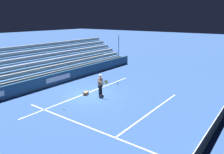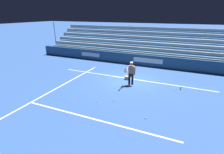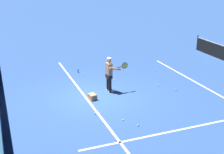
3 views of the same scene
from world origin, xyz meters
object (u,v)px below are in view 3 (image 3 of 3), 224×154
(tennis_ball_on_baseline, at_px, (176,90))
(tennis_ball_by_box, at_px, (138,125))
(water_bottle, at_px, (78,71))
(tennis_ball_far_left, at_px, (123,120))
(tennis_ball_stray_back, at_px, (115,79))
(ball_box_cardboard, at_px, (92,97))
(tennis_ball_midcourt, at_px, (84,74))
(tennis_ball_far_right, at_px, (156,70))
(tennis_ball_near_player, at_px, (158,85))
(tennis_ball_toward_net, at_px, (95,113))
(tennis_player, at_px, (110,74))

(tennis_ball_on_baseline, bearing_deg, tennis_ball_by_box, -51.79)
(water_bottle, bearing_deg, tennis_ball_far_left, 0.97)
(tennis_ball_on_baseline, xyz_separation_m, tennis_ball_far_left, (2.00, -3.68, 0.00))
(tennis_ball_far_left, relative_size, tennis_ball_by_box, 1.00)
(tennis_ball_stray_back, relative_size, tennis_ball_by_box, 1.00)
(tennis_ball_on_baseline, xyz_separation_m, tennis_ball_stray_back, (-2.45, -2.27, 0.00))
(tennis_ball_far_left, xyz_separation_m, tennis_ball_by_box, (0.61, 0.37, 0.00))
(tennis_ball_on_baseline, height_order, tennis_ball_by_box, same)
(tennis_ball_far_left, bearing_deg, tennis_ball_by_box, 31.71)
(water_bottle, bearing_deg, tennis_ball_stray_back, 38.74)
(ball_box_cardboard, bearing_deg, tennis_ball_midcourt, 169.78)
(tennis_ball_far_right, xyz_separation_m, tennis_ball_midcourt, (-0.96, -4.08, 0.00))
(tennis_ball_on_baseline, relative_size, tennis_ball_stray_back, 1.00)
(tennis_ball_near_player, bearing_deg, tennis_ball_on_baseline, 29.73)
(tennis_ball_on_baseline, bearing_deg, tennis_ball_stray_back, -137.21)
(tennis_ball_toward_net, height_order, tennis_ball_stray_back, same)
(tennis_ball_near_player, bearing_deg, tennis_ball_far_right, 153.83)
(tennis_ball_toward_net, xyz_separation_m, tennis_ball_midcourt, (-5.01, 1.00, 0.00))
(tennis_ball_far_right, bearing_deg, tennis_ball_near_player, -26.17)
(tennis_player, xyz_separation_m, tennis_ball_far_left, (3.03, -0.58, -0.86))
(tennis_ball_toward_net, relative_size, tennis_ball_stray_back, 1.00)
(tennis_ball_on_baseline, distance_m, tennis_ball_stray_back, 3.34)
(tennis_ball_midcourt, bearing_deg, tennis_ball_on_baseline, 41.63)
(ball_box_cardboard, relative_size, tennis_ball_near_player, 6.06)
(tennis_ball_near_player, distance_m, tennis_ball_on_baseline, 1.00)
(ball_box_cardboard, height_order, tennis_ball_by_box, ball_box_cardboard)
(ball_box_cardboard, xyz_separation_m, tennis_ball_on_baseline, (0.44, 4.17, -0.10))
(ball_box_cardboard, height_order, water_bottle, ball_box_cardboard)
(ball_box_cardboard, height_order, tennis_ball_near_player, ball_box_cardboard)
(tennis_ball_midcourt, distance_m, tennis_ball_by_box, 6.58)
(ball_box_cardboard, bearing_deg, water_bottle, 174.40)
(tennis_player, distance_m, tennis_ball_by_box, 3.75)
(tennis_player, bearing_deg, tennis_ball_by_box, -3.26)
(tennis_ball_far_left, distance_m, tennis_ball_by_box, 0.71)
(tennis_ball_stray_back, bearing_deg, tennis_ball_toward_net, -32.91)
(tennis_ball_far_right, relative_size, tennis_ball_toward_net, 1.00)
(tennis_ball_on_baseline, bearing_deg, tennis_ball_near_player, -150.27)
(tennis_ball_toward_net, height_order, tennis_ball_on_baseline, same)
(tennis_ball_on_baseline, distance_m, tennis_ball_by_box, 4.20)
(tennis_ball_midcourt, bearing_deg, tennis_ball_far_right, 76.76)
(tennis_ball_far_right, xyz_separation_m, tennis_ball_by_box, (5.61, -3.86, 0.00))
(tennis_ball_far_right, distance_m, tennis_ball_on_baseline, 3.06)
(water_bottle, bearing_deg, tennis_player, 11.77)
(tennis_ball_toward_net, bearing_deg, tennis_ball_far_right, 128.59)
(ball_box_cardboard, distance_m, tennis_ball_stray_back, 2.77)
(tennis_ball_far_right, relative_size, tennis_ball_by_box, 1.00)
(tennis_player, xyz_separation_m, tennis_ball_near_player, (0.17, 2.60, -0.86))
(tennis_ball_toward_net, bearing_deg, tennis_ball_stray_back, 147.09)
(tennis_ball_far_left, distance_m, water_bottle, 6.34)
(tennis_ball_near_player, relative_size, tennis_ball_on_baseline, 1.00)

